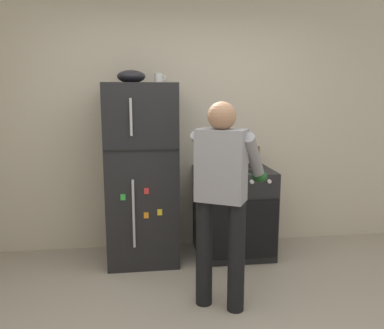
% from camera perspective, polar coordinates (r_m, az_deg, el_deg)
% --- Properties ---
extents(kitchen_wall_back, '(6.00, 0.10, 2.70)m').
position_cam_1_polar(kitchen_wall_back, '(4.25, -2.10, 6.14)').
color(kitchen_wall_back, beige).
rests_on(kitchen_wall_back, ground).
extents(refrigerator, '(0.68, 0.72, 1.75)m').
position_cam_1_polar(refrigerator, '(3.92, -7.24, -1.31)').
color(refrigerator, black).
rests_on(refrigerator, ground).
extents(stove_range, '(0.76, 0.67, 0.90)m').
position_cam_1_polar(stove_range, '(4.12, 6.02, -6.84)').
color(stove_range, black).
rests_on(stove_range, ground).
extents(person_cook, '(0.67, 0.73, 1.60)m').
position_cam_1_polar(person_cook, '(2.99, 4.42, -3.27)').
color(person_cook, black).
rests_on(person_cook, ground).
extents(red_pot, '(0.33, 0.23, 0.13)m').
position_cam_1_polar(red_pot, '(3.93, 4.03, 0.14)').
color(red_pot, '#19479E').
rests_on(red_pot, stove_range).
extents(coffee_mug, '(0.11, 0.08, 0.10)m').
position_cam_1_polar(coffee_mug, '(3.90, -4.81, 12.33)').
color(coffee_mug, silver).
rests_on(coffee_mug, refrigerator).
extents(pepper_mill, '(0.05, 0.05, 0.19)m').
position_cam_1_polar(pepper_mill, '(4.28, 9.41, 1.31)').
color(pepper_mill, brown).
rests_on(pepper_mill, stove_range).
extents(mixing_bowl, '(0.27, 0.27, 0.12)m').
position_cam_1_polar(mixing_bowl, '(3.84, -8.79, 12.46)').
color(mixing_bowl, black).
rests_on(mixing_bowl, refrigerator).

